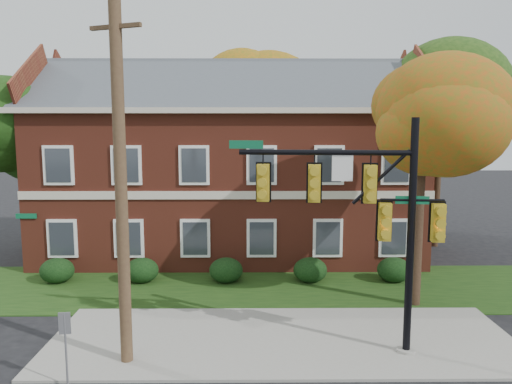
{
  "coord_description": "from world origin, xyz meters",
  "views": [
    {
      "loc": [
        -0.93,
        -13.39,
        6.45
      ],
      "look_at": [
        -0.79,
        3.0,
        4.29
      ],
      "focal_mm": 35.0,
      "sensor_mm": 36.0,
      "label": 1
    }
  ],
  "objects_px": {
    "hedge_far_right": "(394,270)",
    "tree_far_rear": "(256,90)",
    "tree_left_rear": "(27,122)",
    "traffic_signal": "(367,210)",
    "tree_near_right": "(430,120)",
    "hedge_far_left": "(57,271)",
    "utility_pole": "(121,185)",
    "sign_post": "(65,337)",
    "apartment_building": "(231,155)",
    "hedge_center": "(226,270)",
    "hedge_right": "(310,270)",
    "hedge_left": "(142,270)",
    "tree_right_rear": "(449,94)"
  },
  "relations": [
    {
      "from": "apartment_building",
      "to": "utility_pole",
      "type": "distance_m",
      "value": 12.58
    },
    {
      "from": "hedge_far_right",
      "to": "tree_far_rear",
      "type": "distance_m",
      "value": 16.51
    },
    {
      "from": "hedge_far_right",
      "to": "hedge_left",
      "type": "bearing_deg",
      "value": 180.0
    },
    {
      "from": "hedge_far_right",
      "to": "hedge_center",
      "type": "bearing_deg",
      "value": 180.0
    },
    {
      "from": "hedge_left",
      "to": "tree_right_rear",
      "type": "xyz_separation_m",
      "value": [
        14.81,
        6.11,
        7.6
      ]
    },
    {
      "from": "hedge_center",
      "to": "tree_left_rear",
      "type": "height_order",
      "value": "tree_left_rear"
    },
    {
      "from": "tree_left_rear",
      "to": "utility_pole",
      "type": "xyz_separation_m",
      "value": [
        7.37,
        -11.24,
        -1.76
      ]
    },
    {
      "from": "sign_post",
      "to": "hedge_left",
      "type": "bearing_deg",
      "value": 82.15
    },
    {
      "from": "utility_pole",
      "to": "hedge_far_left",
      "type": "bearing_deg",
      "value": 144.45
    },
    {
      "from": "apartment_building",
      "to": "tree_left_rear",
      "type": "xyz_separation_m",
      "value": [
        -9.73,
        -1.12,
        1.69
      ]
    },
    {
      "from": "traffic_signal",
      "to": "sign_post",
      "type": "distance_m",
      "value": 8.5
    },
    {
      "from": "hedge_far_right",
      "to": "utility_pole",
      "type": "distance_m",
      "value": 12.54
    },
    {
      "from": "hedge_far_left",
      "to": "tree_left_rear",
      "type": "bearing_deg",
      "value": 123.42
    },
    {
      "from": "traffic_signal",
      "to": "sign_post",
      "type": "bearing_deg",
      "value": -159.46
    },
    {
      "from": "hedge_far_left",
      "to": "sign_post",
      "type": "distance_m",
      "value": 9.16
    },
    {
      "from": "tree_left_rear",
      "to": "traffic_signal",
      "type": "distance_m",
      "value": 17.76
    },
    {
      "from": "hedge_left",
      "to": "tree_far_rear",
      "type": "height_order",
      "value": "tree_far_rear"
    },
    {
      "from": "apartment_building",
      "to": "tree_far_rear",
      "type": "bearing_deg",
      "value": 80.29
    },
    {
      "from": "hedge_far_left",
      "to": "hedge_far_right",
      "type": "height_order",
      "value": "same"
    },
    {
      "from": "hedge_far_left",
      "to": "hedge_left",
      "type": "relative_size",
      "value": 1.0
    },
    {
      "from": "tree_right_rear",
      "to": "tree_far_rear",
      "type": "bearing_deg",
      "value": 145.0
    },
    {
      "from": "hedge_far_right",
      "to": "sign_post",
      "type": "relative_size",
      "value": 0.71
    },
    {
      "from": "hedge_far_left",
      "to": "tree_far_rear",
      "type": "distance_m",
      "value": 17.61
    },
    {
      "from": "hedge_left",
      "to": "utility_pole",
      "type": "relative_size",
      "value": 0.14
    },
    {
      "from": "hedge_right",
      "to": "tree_near_right",
      "type": "distance_m",
      "value": 7.72
    },
    {
      "from": "hedge_far_right",
      "to": "tree_near_right",
      "type": "distance_m",
      "value": 6.77
    },
    {
      "from": "hedge_left",
      "to": "tree_left_rear",
      "type": "height_order",
      "value": "tree_left_rear"
    },
    {
      "from": "tree_far_rear",
      "to": "utility_pole",
      "type": "height_order",
      "value": "tree_far_rear"
    },
    {
      "from": "hedge_far_right",
      "to": "tree_left_rear",
      "type": "xyz_separation_m",
      "value": [
        -16.73,
        4.14,
        6.16
      ]
    },
    {
      "from": "hedge_left",
      "to": "sign_post",
      "type": "bearing_deg",
      "value": -90.0
    },
    {
      "from": "traffic_signal",
      "to": "utility_pole",
      "type": "height_order",
      "value": "utility_pole"
    },
    {
      "from": "hedge_far_left",
      "to": "utility_pole",
      "type": "xyz_separation_m",
      "value": [
        4.64,
        -7.1,
        4.39
      ]
    },
    {
      "from": "sign_post",
      "to": "tree_near_right",
      "type": "bearing_deg",
      "value": 19.7
    },
    {
      "from": "hedge_far_left",
      "to": "apartment_building",
      "type": "bearing_deg",
      "value": 36.89
    },
    {
      "from": "tree_near_right",
      "to": "sign_post",
      "type": "bearing_deg",
      "value": -152.46
    },
    {
      "from": "hedge_center",
      "to": "hedge_right",
      "type": "distance_m",
      "value": 3.5
    },
    {
      "from": "apartment_building",
      "to": "hedge_far_right",
      "type": "relative_size",
      "value": 13.43
    },
    {
      "from": "apartment_building",
      "to": "hedge_center",
      "type": "relative_size",
      "value": 13.43
    },
    {
      "from": "tree_far_rear",
      "to": "utility_pole",
      "type": "relative_size",
      "value": 1.19
    },
    {
      "from": "sign_post",
      "to": "hedge_right",
      "type": "bearing_deg",
      "value": 42.44
    },
    {
      "from": "tree_near_right",
      "to": "tree_right_rear",
      "type": "xyz_separation_m",
      "value": [
        4.09,
        8.95,
        1.45
      ]
    },
    {
      "from": "tree_near_right",
      "to": "sign_post",
      "type": "distance_m",
      "value": 13.22
    },
    {
      "from": "sign_post",
      "to": "tree_far_rear",
      "type": "bearing_deg",
      "value": 69.47
    },
    {
      "from": "hedge_far_left",
      "to": "hedge_right",
      "type": "height_order",
      "value": "same"
    },
    {
      "from": "hedge_center",
      "to": "tree_right_rear",
      "type": "bearing_deg",
      "value": 28.37
    },
    {
      "from": "tree_right_rear",
      "to": "tree_far_rear",
      "type": "distance_m",
      "value": 12.2
    },
    {
      "from": "traffic_signal",
      "to": "sign_post",
      "type": "xyz_separation_m",
      "value": [
        -7.78,
        -1.94,
        -2.82
      ]
    },
    {
      "from": "hedge_far_left",
      "to": "tree_left_rear",
      "type": "distance_m",
      "value": 7.9
    },
    {
      "from": "tree_near_right",
      "to": "tree_far_rear",
      "type": "distance_m",
      "value": 17.12
    },
    {
      "from": "tree_left_rear",
      "to": "traffic_signal",
      "type": "bearing_deg",
      "value": -37.18
    }
  ]
}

